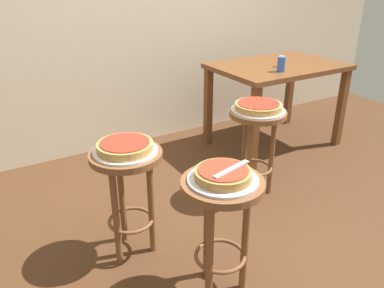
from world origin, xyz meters
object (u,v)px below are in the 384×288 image
object	(u,v)px
serving_plate_leftside	(258,110)
condiment_shaker	(281,61)
stool_foreground	(222,211)
stool_middle	(128,180)
pizza_leftside	(258,106)
dining_table	(277,76)
pizza_middle	(125,146)
cup_near_edge	(281,64)
serving_plate_foreground	(223,180)
pizza_server_knife	(232,169)
pizza_foreground	(223,174)
serving_plate_middle	(125,151)
stool_leftside	(256,134)

from	to	relation	value
serving_plate_leftside	condiment_shaker	world-z (taller)	condiment_shaker
stool_foreground	condiment_shaker	distance (m)	1.85
stool_middle	pizza_leftside	world-z (taller)	pizza_leftside
stool_middle	dining_table	bearing A→B (deg)	23.43
pizza_middle	pizza_leftside	size ratio (longest dim) A/B	0.93
stool_middle	cup_near_edge	xyz separation A→B (m)	(1.54, 0.53, 0.33)
serving_plate_foreground	pizza_server_knife	bearing A→B (deg)	-33.69
serving_plate_leftside	dining_table	world-z (taller)	dining_table
pizza_foreground	pizza_leftside	distance (m)	0.97
serving_plate_foreground	pizza_foreground	xyz separation A→B (m)	(0.00, 0.00, 0.03)
stool_middle	pizza_server_knife	xyz separation A→B (m)	(0.29, -0.52, 0.22)
stool_middle	pizza_leftside	xyz separation A→B (m)	(0.99, 0.14, 0.20)
stool_foreground	pizza_server_knife	bearing A→B (deg)	-33.69
serving_plate_middle	serving_plate_leftside	xyz separation A→B (m)	(0.99, 0.14, 0.00)
stool_middle	serving_plate_leftside	world-z (taller)	serving_plate_leftside
serving_plate_leftside	dining_table	size ratio (longest dim) A/B	0.33
serving_plate_middle	dining_table	distance (m)	1.86
serving_plate_leftside	pizza_server_knife	distance (m)	0.96
pizza_middle	serving_plate_leftside	xyz separation A→B (m)	(0.99, 0.14, -0.03)
condiment_shaker	dining_table	bearing A→B (deg)	62.01
stool_leftside	pizza_leftside	distance (m)	0.20
stool_middle	pizza_server_knife	world-z (taller)	pizza_server_knife
stool_foreground	stool_leftside	size ratio (longest dim) A/B	1.00
pizza_foreground	pizza_leftside	xyz separation A→B (m)	(0.73, 0.64, 0.00)
pizza_middle	cup_near_edge	xyz separation A→B (m)	(1.54, 0.53, 0.14)
stool_foreground	serving_plate_foreground	size ratio (longest dim) A/B	1.97
pizza_leftside	stool_foreground	bearing A→B (deg)	-139.00
serving_plate_leftside	cup_near_edge	xyz separation A→B (m)	(0.55, 0.40, 0.16)
stool_foreground	serving_plate_leftside	size ratio (longest dim) A/B	1.76
stool_foreground	pizza_middle	world-z (taller)	pizza_middle
pizza_foreground	cup_near_edge	size ratio (longest dim) A/B	2.17
stool_foreground	dining_table	world-z (taller)	dining_table
stool_foreground	serving_plate_middle	world-z (taller)	serving_plate_middle
stool_leftside	pizza_leftside	size ratio (longest dim) A/B	2.03
serving_plate_foreground	serving_plate_leftside	size ratio (longest dim) A/B	0.90
pizza_foreground	pizza_leftside	world-z (taller)	same
serving_plate_middle	stool_foreground	bearing A→B (deg)	-62.64
serving_plate_middle	serving_plate_leftside	size ratio (longest dim) A/B	0.93
pizza_server_knife	stool_leftside	bearing A→B (deg)	29.09
pizza_foreground	pizza_leftside	bearing A→B (deg)	41.00
serving_plate_foreground	serving_plate_leftside	bearing A→B (deg)	41.00
serving_plate_foreground	pizza_leftside	world-z (taller)	pizza_leftside
stool_foreground	pizza_middle	size ratio (longest dim) A/B	2.18
pizza_server_knife	stool_middle	bearing A→B (deg)	105.06
pizza_leftside	stool_leftside	bearing A→B (deg)	45.00
pizza_foreground	stool_leftside	size ratio (longest dim) A/B	0.41
stool_middle	dining_table	distance (m)	1.86
stool_foreground	cup_near_edge	xyz separation A→B (m)	(1.28, 1.03, 0.33)
stool_middle	serving_plate_leftside	xyz separation A→B (m)	(0.99, 0.14, 0.17)
condiment_shaker	pizza_leftside	bearing A→B (deg)	-141.97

